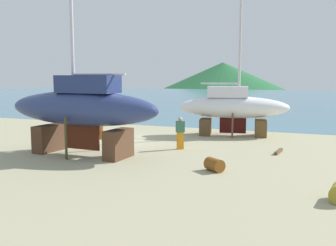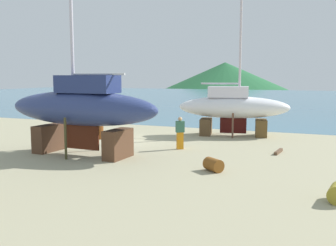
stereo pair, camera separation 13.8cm
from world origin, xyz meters
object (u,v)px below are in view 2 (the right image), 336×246
Objects in this scene: barrel_rust_mid at (213,165)px; worker at (180,132)px; sailboat_far_slipway at (81,108)px; barrel_by_slipway at (98,132)px; sailboat_mid_port at (233,107)px.

worker is at bearing 126.46° from barrel_rust_mid.
sailboat_far_slipway is 5.19m from barrel_by_slipway.
barrel_by_slipway is (-1.90, 4.45, -1.88)m from sailboat_far_slipway.
barrel_rust_mid is at bearing -30.61° from barrel_by_slipway.
barrel_rust_mid is at bearing 175.81° from sailboat_far_slipway.
sailboat_mid_port is at bearing 31.59° from barrel_by_slipway.
sailboat_far_slipway is at bearing 173.54° from barrel_rust_mid.
sailboat_far_slipway is at bearing 89.82° from worker.
sailboat_far_slipway is 10.59m from sailboat_mid_port.
barrel_by_slipway is at bearing 149.39° from barrel_rust_mid.
sailboat_far_slipway reaches higher than sailboat_mid_port.
barrel_by_slipway is 1.10× the size of barrel_rust_mid.
sailboat_far_slipway reaches higher than worker.
sailboat_mid_port is at bearing -54.14° from worker.
barrel_rust_mid is (1.42, -9.80, -1.60)m from sailboat_mid_port.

